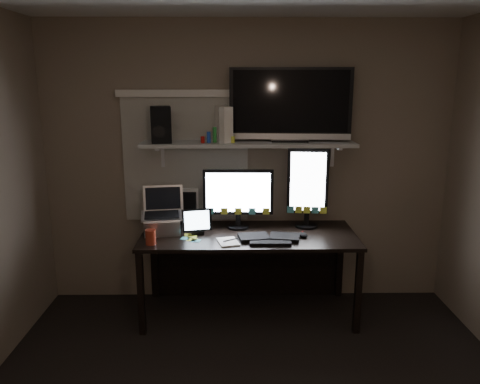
{
  "coord_description": "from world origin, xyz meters",
  "views": [
    {
      "loc": [
        -0.13,
        -2.32,
        1.99
      ],
      "look_at": [
        -0.08,
        1.25,
        1.13
      ],
      "focal_mm": 35.0,
      "sensor_mm": 36.0,
      "label": 1
    }
  ],
  "objects_px": {
    "laptop": "(162,211)",
    "game_console": "(224,124)",
    "monitor_landscape": "(238,198)",
    "keyboard": "(269,237)",
    "tv": "(290,105)",
    "monitor_portrait": "(308,188)",
    "cup": "(151,237)",
    "speaker": "(161,125)",
    "tablet": "(197,221)",
    "mouse": "(303,235)",
    "desk": "(248,248)"
  },
  "relations": [
    {
      "from": "monitor_landscape",
      "to": "mouse",
      "type": "relative_size",
      "value": 5.99
    },
    {
      "from": "monitor_portrait",
      "to": "game_console",
      "type": "bearing_deg",
      "value": -176.37
    },
    {
      "from": "desk",
      "to": "game_console",
      "type": "relative_size",
      "value": 6.07
    },
    {
      "from": "tablet",
      "to": "game_console",
      "type": "height_order",
      "value": "game_console"
    },
    {
      "from": "keyboard",
      "to": "tv",
      "type": "distance_m",
      "value": 1.12
    },
    {
      "from": "tablet",
      "to": "game_console",
      "type": "relative_size",
      "value": 0.84
    },
    {
      "from": "mouse",
      "to": "laptop",
      "type": "relative_size",
      "value": 0.27
    },
    {
      "from": "keyboard",
      "to": "monitor_portrait",
      "type": "bearing_deg",
      "value": 43.87
    },
    {
      "from": "laptop",
      "to": "game_console",
      "type": "distance_m",
      "value": 0.9
    },
    {
      "from": "cup",
      "to": "speaker",
      "type": "xyz_separation_m",
      "value": [
        0.05,
        0.42,
        0.84
      ]
    },
    {
      "from": "monitor_portrait",
      "to": "laptop",
      "type": "distance_m",
      "value": 1.26
    },
    {
      "from": "monitor_portrait",
      "to": "cup",
      "type": "distance_m",
      "value": 1.4
    },
    {
      "from": "desk",
      "to": "keyboard",
      "type": "bearing_deg",
      "value": -58.11
    },
    {
      "from": "game_console",
      "to": "speaker",
      "type": "distance_m",
      "value": 0.53
    },
    {
      "from": "tv",
      "to": "speaker",
      "type": "xyz_separation_m",
      "value": [
        -1.08,
        -0.07,
        -0.16
      ]
    },
    {
      "from": "monitor_landscape",
      "to": "tablet",
      "type": "height_order",
      "value": "monitor_landscape"
    },
    {
      "from": "desk",
      "to": "keyboard",
      "type": "distance_m",
      "value": 0.36
    },
    {
      "from": "monitor_landscape",
      "to": "keyboard",
      "type": "xyz_separation_m",
      "value": [
        0.25,
        -0.31,
        -0.25
      ]
    },
    {
      "from": "desk",
      "to": "speaker",
      "type": "xyz_separation_m",
      "value": [
        -0.73,
        0.05,
        1.08
      ]
    },
    {
      "from": "tv",
      "to": "keyboard",
      "type": "bearing_deg",
      "value": -112.48
    },
    {
      "from": "mouse",
      "to": "tablet",
      "type": "xyz_separation_m",
      "value": [
        -0.88,
        0.09,
        0.09
      ]
    },
    {
      "from": "mouse",
      "to": "cup",
      "type": "height_order",
      "value": "cup"
    },
    {
      "from": "monitor_landscape",
      "to": "keyboard",
      "type": "relative_size",
      "value": 1.21
    },
    {
      "from": "laptop",
      "to": "game_console",
      "type": "relative_size",
      "value": 1.28
    },
    {
      "from": "monitor_landscape",
      "to": "monitor_portrait",
      "type": "height_order",
      "value": "monitor_portrait"
    },
    {
      "from": "mouse",
      "to": "game_console",
      "type": "distance_m",
      "value": 1.14
    },
    {
      "from": "tablet",
      "to": "cup",
      "type": "relative_size",
      "value": 2.09
    },
    {
      "from": "cup",
      "to": "speaker",
      "type": "bearing_deg",
      "value": 83.17
    },
    {
      "from": "tablet",
      "to": "cup",
      "type": "xyz_separation_m",
      "value": [
        -0.35,
        -0.25,
        -0.05
      ]
    },
    {
      "from": "monitor_portrait",
      "to": "tablet",
      "type": "distance_m",
      "value": 1.0
    },
    {
      "from": "laptop",
      "to": "game_console",
      "type": "height_order",
      "value": "game_console"
    },
    {
      "from": "laptop",
      "to": "speaker",
      "type": "relative_size",
      "value": 1.26
    },
    {
      "from": "game_console",
      "to": "cup",
      "type": "bearing_deg",
      "value": -159.85
    },
    {
      "from": "cup",
      "to": "game_console",
      "type": "bearing_deg",
      "value": 39.51
    },
    {
      "from": "tablet",
      "to": "game_console",
      "type": "xyz_separation_m",
      "value": [
        0.23,
        0.22,
        0.79
      ]
    },
    {
      "from": "tablet",
      "to": "tv",
      "type": "distance_m",
      "value": 1.25
    },
    {
      "from": "mouse",
      "to": "speaker",
      "type": "xyz_separation_m",
      "value": [
        -1.18,
        0.26,
        0.88
      ]
    },
    {
      "from": "monitor_portrait",
      "to": "cup",
      "type": "bearing_deg",
      "value": -154.79
    },
    {
      "from": "desk",
      "to": "tablet",
      "type": "height_order",
      "value": "tablet"
    },
    {
      "from": "monitor_landscape",
      "to": "keyboard",
      "type": "bearing_deg",
      "value": -49.52
    },
    {
      "from": "laptop",
      "to": "tv",
      "type": "distance_m",
      "value": 1.4
    },
    {
      "from": "cup",
      "to": "game_console",
      "type": "relative_size",
      "value": 0.4
    },
    {
      "from": "tablet",
      "to": "game_console",
      "type": "distance_m",
      "value": 0.85
    },
    {
      "from": "mouse",
      "to": "tv",
      "type": "height_order",
      "value": "tv"
    },
    {
      "from": "cup",
      "to": "tv",
      "type": "relative_size",
      "value": 0.12
    },
    {
      "from": "monitor_portrait",
      "to": "laptop",
      "type": "relative_size",
      "value": 1.87
    },
    {
      "from": "monitor_portrait",
      "to": "tablet",
      "type": "xyz_separation_m",
      "value": [
        -0.95,
        -0.19,
        -0.24
      ]
    },
    {
      "from": "tv",
      "to": "speaker",
      "type": "bearing_deg",
      "value": -172.08
    },
    {
      "from": "monitor_landscape",
      "to": "tv",
      "type": "height_order",
      "value": "tv"
    },
    {
      "from": "monitor_portrait",
      "to": "keyboard",
      "type": "bearing_deg",
      "value": -130.41
    }
  ]
}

